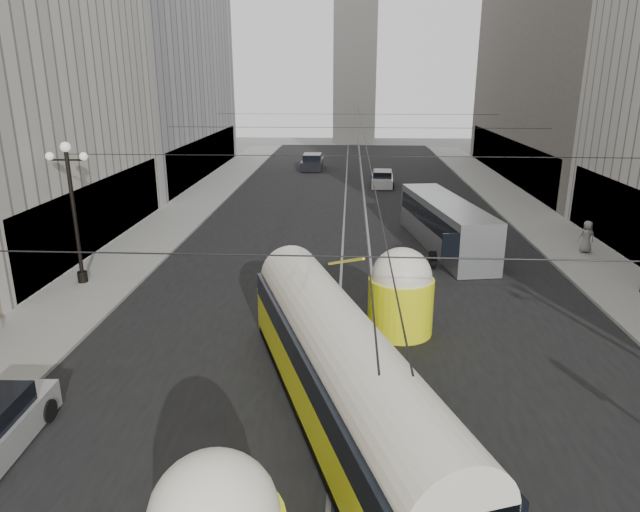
# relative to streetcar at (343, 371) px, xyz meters

# --- Properties ---
(road) EXTENTS (20.00, 85.00, 0.02)m
(road) POSITION_rel_streetcar_xyz_m (0.50, 24.88, -1.63)
(road) COLOR black
(road) RESTS_ON ground
(sidewalk_left) EXTENTS (4.00, 72.00, 0.15)m
(sidewalk_left) POSITION_rel_streetcar_xyz_m (-11.50, 28.38, -1.55)
(sidewalk_left) COLOR gray
(sidewalk_left) RESTS_ON ground
(sidewalk_right) EXTENTS (4.00, 72.00, 0.15)m
(sidewalk_right) POSITION_rel_streetcar_xyz_m (12.50, 28.38, -1.55)
(sidewalk_right) COLOR gray
(sidewalk_right) RESTS_ON ground
(rail_left) EXTENTS (0.12, 85.00, 0.04)m
(rail_left) POSITION_rel_streetcar_xyz_m (-0.25, 24.88, -1.63)
(rail_left) COLOR gray
(rail_left) RESTS_ON ground
(rail_right) EXTENTS (0.12, 85.00, 0.04)m
(rail_right) POSITION_rel_streetcar_xyz_m (1.25, 24.88, -1.63)
(rail_right) COLOR gray
(rail_right) RESTS_ON ground
(building_left_far) EXTENTS (12.60, 28.60, 28.60)m
(building_left_far) POSITION_rel_streetcar_xyz_m (-19.49, 40.38, 12.68)
(building_left_far) COLOR #999999
(building_left_far) RESTS_ON ground
(distant_tower) EXTENTS (6.00, 6.00, 31.36)m
(distant_tower) POSITION_rel_streetcar_xyz_m (0.50, 72.38, 13.34)
(distant_tower) COLOR #B2AFA8
(distant_tower) RESTS_ON ground
(lamppost_left_mid) EXTENTS (1.86, 0.44, 6.37)m
(lamppost_left_mid) POSITION_rel_streetcar_xyz_m (-12.10, 10.38, 2.12)
(lamppost_left_mid) COLOR black
(lamppost_left_mid) RESTS_ON sidewalk_left
(catenary) EXTENTS (25.00, 72.00, 0.23)m
(catenary) POSITION_rel_streetcar_xyz_m (0.62, 23.87, 4.25)
(catenary) COLOR black
(catenary) RESTS_ON ground
(streetcar) EXTENTS (6.51, 14.57, 3.34)m
(streetcar) POSITION_rel_streetcar_xyz_m (0.00, 0.00, 0.00)
(streetcar) COLOR yellow
(streetcar) RESTS_ON ground
(city_bus) EXTENTS (3.98, 10.89, 2.70)m
(city_bus) POSITION_rel_streetcar_xyz_m (5.41, 17.23, -0.15)
(city_bus) COLOR #95989A
(city_bus) RESTS_ON ground
(sedan_white_far) EXTENTS (2.03, 4.45, 1.38)m
(sedan_white_far) POSITION_rel_streetcar_xyz_m (2.91, 36.04, -1.01)
(sedan_white_far) COLOR silver
(sedan_white_far) RESTS_ON ground
(sedan_dark_far) EXTENTS (2.08, 5.00, 1.58)m
(sedan_dark_far) POSITION_rel_streetcar_xyz_m (-3.84, 45.33, -0.91)
(sedan_dark_far) COLOR black
(sedan_dark_far) RESTS_ON ground
(pedestrian_sidewalk_right) EXTENTS (0.86, 0.54, 1.73)m
(pedestrian_sidewalk_right) POSITION_rel_streetcar_xyz_m (12.79, 16.36, -0.61)
(pedestrian_sidewalk_right) COLOR gray
(pedestrian_sidewalk_right) RESTS_ON sidewalk_right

